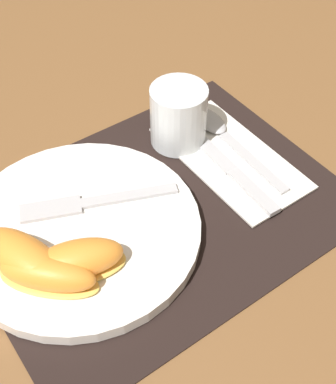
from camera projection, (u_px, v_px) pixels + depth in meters
name	position (u px, v px, depth m)	size (l,w,h in m)	color
ground_plane	(158.00, 210.00, 0.64)	(3.00, 3.00, 0.00)	brown
placemat	(158.00, 209.00, 0.64)	(0.43, 0.33, 0.00)	black
plate	(81.00, 230.00, 0.61)	(0.27, 0.27, 0.02)	white
juice_glass	(178.00, 119.00, 0.70)	(0.07, 0.07, 0.08)	silver
napkin	(229.00, 157.00, 0.70)	(0.11, 0.21, 0.00)	white
knife	(225.00, 164.00, 0.68)	(0.03, 0.21, 0.01)	#BCBCC1
spoon	(220.00, 131.00, 0.72)	(0.04, 0.19, 0.01)	#BCBCC1
fork	(88.00, 203.00, 0.62)	(0.18, 0.09, 0.00)	#BCBCC1
citrus_wedge_0	(27.00, 262.00, 0.55)	(0.08, 0.12, 0.04)	#F7C656
citrus_wedge_1	(48.00, 275.00, 0.54)	(0.10, 0.10, 0.03)	#F7C656
citrus_wedge_2	(78.00, 260.00, 0.55)	(0.11, 0.08, 0.04)	#F7C656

